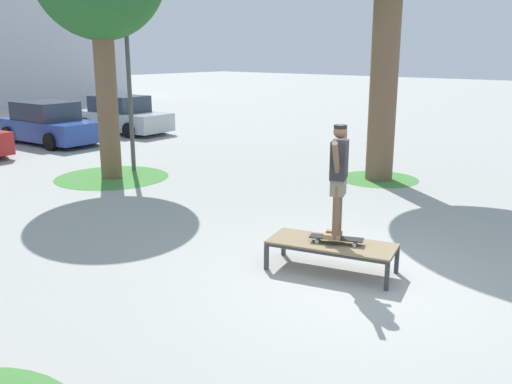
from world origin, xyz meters
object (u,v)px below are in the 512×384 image
Objects in this scene: skater at (339,174)px; car_blue at (48,124)px; light_post at (126,29)px; skateboard at (336,238)px; car_silver at (122,116)px; skate_box at (332,245)px.

car_blue is (3.59, 14.45, -0.84)m from skater.
skater is at bearing -107.66° from light_post.
skater is at bearing -103.94° from car_blue.
car_silver is at bearing 64.63° from skateboard.
skateboard is 0.48× the size of skater.
light_post reaches higher than skateboard.
skate_box is 0.47× the size of car_silver.
skater is at bearing 113.38° from skateboard.
car_blue is (3.61, 14.39, 0.28)m from skate_box.
skater is (-0.00, 0.00, 0.99)m from skateboard.
skater is (0.02, -0.06, 1.12)m from skate_box.
skater reaches higher than car_blue.
skater is 9.08m from light_post.
skateboard is (0.02, -0.07, 0.12)m from skate_box.
skate_box is 0.47× the size of car_blue.
light_post is at bearing 72.10° from skate_box.
light_post is at bearing -98.63° from car_blue.
skateboard is 14.89m from car_blue.
car_silver is (6.96, 14.68, -0.84)m from skater.
skate_box is at bearing 105.40° from skater.
skate_box is 2.50× the size of skateboard.
car_blue reaches higher than skate_box.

